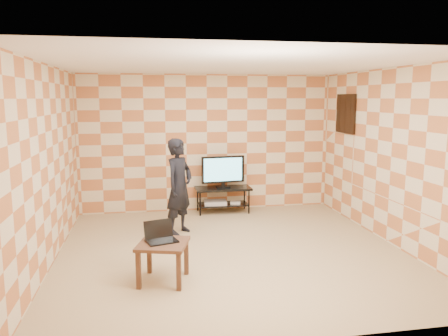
{
  "coord_description": "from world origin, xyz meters",
  "views": [
    {
      "loc": [
        -1.21,
        -6.07,
        2.24
      ],
      "look_at": [
        0.0,
        0.6,
        1.15
      ],
      "focal_mm": 35.0,
      "sensor_mm": 36.0,
      "label": 1
    }
  ],
  "objects": [
    {
      "name": "side_table",
      "position": [
        -1.03,
        -0.91,
        0.41
      ],
      "size": [
        0.71,
        0.71,
        0.5
      ],
      "color": "#3D2518",
      "rests_on": "floor"
    },
    {
      "name": "wall_left",
      "position": [
        -2.5,
        0.0,
        1.35
      ],
      "size": [
        0.02,
        5.0,
        2.7
      ],
      "primitive_type": "cube",
      "color": "beige",
      "rests_on": "ground"
    },
    {
      "name": "wall_back",
      "position": [
        0.0,
        2.5,
        1.35
      ],
      "size": [
        5.0,
        0.02,
        2.7
      ],
      "primitive_type": "cube",
      "color": "beige",
      "rests_on": "ground"
    },
    {
      "name": "wall_front",
      "position": [
        0.0,
        -2.5,
        1.35
      ],
      "size": [
        5.0,
        0.02,
        2.7
      ],
      "primitive_type": "cube",
      "color": "beige",
      "rests_on": "ground"
    },
    {
      "name": "wall_right",
      "position": [
        2.5,
        0.0,
        1.35
      ],
      "size": [
        0.02,
        5.0,
        2.7
      ],
      "primitive_type": "cube",
      "color": "beige",
      "rests_on": "ground"
    },
    {
      "name": "wall_art",
      "position": [
        2.47,
        1.55,
        1.95
      ],
      "size": [
        0.04,
        0.72,
        0.72
      ],
      "color": "black",
      "rests_on": "wall_right"
    },
    {
      "name": "tv_stand",
      "position": [
        0.27,
        2.21,
        0.37
      ],
      "size": [
        1.09,
        0.49,
        0.5
      ],
      "color": "black",
      "rests_on": "floor"
    },
    {
      "name": "ceiling",
      "position": [
        0.0,
        0.0,
        2.7
      ],
      "size": [
        5.0,
        5.0,
        0.02
      ],
      "primitive_type": "cube",
      "color": "white",
      "rests_on": "wall_back"
    },
    {
      "name": "floor",
      "position": [
        0.0,
        0.0,
        0.0
      ],
      "size": [
        5.0,
        5.0,
        0.0
      ],
      "primitive_type": "plane",
      "color": "tan",
      "rests_on": "ground"
    },
    {
      "name": "dvd_player",
      "position": [
        0.11,
        2.19,
        0.21
      ],
      "size": [
        0.46,
        0.34,
        0.07
      ],
      "primitive_type": "cube",
      "rotation": [
        0.0,
        0.0,
        -0.07
      ],
      "color": "#AFAFB1",
      "rests_on": "tv_stand"
    },
    {
      "name": "tv",
      "position": [
        0.27,
        2.2,
        0.85
      ],
      "size": [
        0.86,
        0.19,
        0.62
      ],
      "color": "black",
      "rests_on": "tv_stand"
    },
    {
      "name": "game_console",
      "position": [
        0.51,
        2.16,
        0.19
      ],
      "size": [
        0.22,
        0.18,
        0.04
      ],
      "primitive_type": "cube",
      "rotation": [
        0.0,
        0.0,
        -0.23
      ],
      "color": "silver",
      "rests_on": "tv_stand"
    },
    {
      "name": "laptop",
      "position": [
        -1.06,
        -0.84,
        0.55
      ],
      "size": [
        0.43,
        0.38,
        0.24
      ],
      "color": "black",
      "rests_on": "side_table"
    },
    {
      "name": "person",
      "position": [
        -0.68,
        1.01,
        0.79
      ],
      "size": [
        0.66,
        0.69,
        1.59
      ],
      "primitive_type": "imported",
      "rotation": [
        0.0,
        0.0,
        0.87
      ],
      "color": "black",
      "rests_on": "floor"
    }
  ]
}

